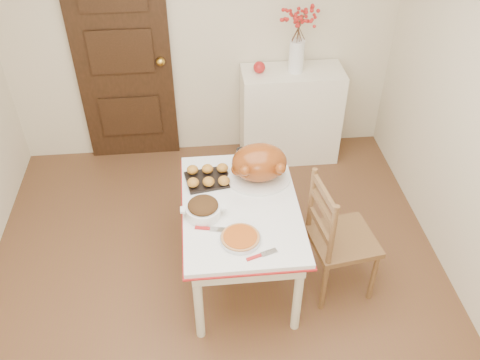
{
  "coord_description": "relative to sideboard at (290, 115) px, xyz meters",
  "views": [
    {
      "loc": [
        -0.08,
        -2.28,
        3.04
      ],
      "look_at": [
        0.18,
        0.34,
        0.89
      ],
      "focal_mm": 38.32,
      "sensor_mm": 36.0,
      "label": 1
    }
  ],
  "objects": [
    {
      "name": "wall_back",
      "position": [
        -0.8,
        0.22,
        0.79
      ],
      "size": [
        3.5,
        0.0,
        2.5
      ],
      "primitive_type": "cube",
      "color": "beige",
      "rests_on": "ground"
    },
    {
      "name": "shaker_pair",
      "position": [
        -0.37,
        -1.06,
        0.3
      ],
      "size": [
        0.11,
        0.07,
        0.1
      ],
      "primitive_type": null,
      "rotation": [
        0.0,
        0.0,
        0.3
      ],
      "color": "white",
      "rests_on": "kitchen_table"
    },
    {
      "name": "floor",
      "position": [
        -0.8,
        -1.78,
        -0.46
      ],
      "size": [
        3.5,
        4.0,
        0.0
      ],
      "primitive_type": "cube",
      "color": "brown",
      "rests_on": "ground"
    },
    {
      "name": "sideboard",
      "position": [
        0.0,
        0.0,
        0.0
      ],
      "size": [
        0.91,
        0.41,
        0.91
      ],
      "primitive_type": "cube",
      "color": "white",
      "rests_on": "floor"
    },
    {
      "name": "kitchen_table",
      "position": [
        -0.62,
        -1.49,
        -0.1
      ],
      "size": [
        0.81,
        1.18,
        0.71
      ],
      "primitive_type": null,
      "color": "white",
      "rests_on": "floor"
    },
    {
      "name": "door_back",
      "position": [
        -1.5,
        0.19,
        0.57
      ],
      "size": [
        0.85,
        0.06,
        2.06
      ],
      "primitive_type": "cube",
      "color": "#341D10",
      "rests_on": "ground"
    },
    {
      "name": "turkey_platter",
      "position": [
        -0.46,
        -1.23,
        0.39
      ],
      "size": [
        0.55,
        0.5,
        0.29
      ],
      "primitive_type": null,
      "rotation": [
        0.0,
        0.0,
        0.36
      ],
      "color": "brown",
      "rests_on": "kitchen_table"
    },
    {
      "name": "rolls_tray",
      "position": [
        -0.82,
        -1.2,
        0.29
      ],
      "size": [
        0.35,
        0.29,
        0.08
      ],
      "primitive_type": null,
      "rotation": [
        0.0,
        0.0,
        0.17
      ],
      "color": "#BC8123",
      "rests_on": "kitchen_table"
    },
    {
      "name": "pie_server",
      "position": [
        -0.54,
        -1.95,
        0.25
      ],
      "size": [
        0.21,
        0.12,
        0.01
      ],
      "primitive_type": null,
      "rotation": [
        0.0,
        0.0,
        0.33
      ],
      "color": "silver",
      "rests_on": "kitchen_table"
    },
    {
      "name": "berry_vase",
      "position": [
        0.02,
        0.0,
        0.75
      ],
      "size": [
        0.31,
        0.31,
        0.59
      ],
      "primitive_type": null,
      "color": "white",
      "rests_on": "sideboard"
    },
    {
      "name": "chair_oak",
      "position": [
        0.08,
        -1.65,
        0.03
      ],
      "size": [
        0.49,
        0.49,
        0.98
      ],
      "primitive_type": null,
      "rotation": [
        0.0,
        0.0,
        1.72
      ],
      "color": "brown",
      "rests_on": "floor"
    },
    {
      "name": "carving_knife",
      "position": [
        -0.8,
        -1.71,
        0.25
      ],
      "size": [
        0.28,
        0.12,
        0.01
      ],
      "primitive_type": null,
      "rotation": [
        0.0,
        0.0,
        -0.21
      ],
      "color": "silver",
      "rests_on": "kitchen_table"
    },
    {
      "name": "stuffing_dish",
      "position": [
        -0.87,
        -1.56,
        0.31
      ],
      "size": [
        0.37,
        0.33,
        0.12
      ],
      "primitive_type": null,
      "rotation": [
        0.0,
        0.0,
        0.36
      ],
      "color": "#4D2C13",
      "rests_on": "kitchen_table"
    },
    {
      "name": "apple",
      "position": [
        -0.31,
        0.0,
        0.51
      ],
      "size": [
        0.11,
        0.11,
        0.11
      ],
      "primitive_type": "sphere",
      "color": "#AF1A1A",
      "rests_on": "sideboard"
    },
    {
      "name": "drinking_glass",
      "position": [
        -0.57,
        -1.01,
        0.31
      ],
      "size": [
        0.09,
        0.09,
        0.12
      ],
      "primitive_type": "cylinder",
      "rotation": [
        0.0,
        0.0,
        -0.38
      ],
      "color": "white",
      "rests_on": "kitchen_table"
    },
    {
      "name": "pumpkin_pie",
      "position": [
        -0.65,
        -1.82,
        0.27
      ],
      "size": [
        0.33,
        0.33,
        0.05
      ],
      "primitive_type": "cylinder",
      "rotation": [
        0.0,
        0.0,
        0.34
      ],
      "color": "#A94813",
      "rests_on": "kitchen_table"
    }
  ]
}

